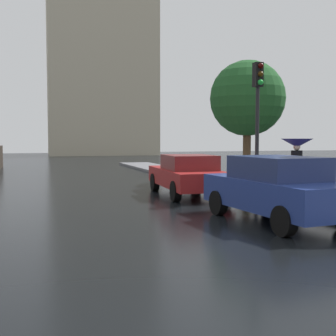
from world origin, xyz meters
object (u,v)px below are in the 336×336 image
pedestrian_with_umbrella_near (297,150)px  car_blue_mid_road (277,188)px  car_red_far_ahead (187,174)px  traffic_light (258,103)px  street_tree_near (247,99)px

pedestrian_with_umbrella_near → car_blue_mid_road: bearing=-118.1°
car_blue_mid_road → car_red_far_ahead: car_blue_mid_road is taller
car_red_far_ahead → pedestrian_with_umbrella_near: 3.65m
car_blue_mid_road → pedestrian_with_umbrella_near: pedestrian_with_umbrella_near is taller
car_blue_mid_road → car_red_far_ahead: size_ratio=0.92×
car_blue_mid_road → traffic_light: traffic_light is taller
street_tree_near → car_blue_mid_road: bearing=-113.8°
car_red_far_ahead → car_blue_mid_road: bearing=-83.3°
car_red_far_ahead → traffic_light: 3.33m
car_red_far_ahead → pedestrian_with_umbrella_near: pedestrian_with_umbrella_near is taller
car_blue_mid_road → car_red_far_ahead: (-0.29, 5.16, -0.07)m
car_blue_mid_road → pedestrian_with_umbrella_near: (2.64, 3.16, 0.79)m
car_blue_mid_road → pedestrian_with_umbrella_near: bearing=45.9°
car_red_far_ahead → street_tree_near: bearing=45.7°
pedestrian_with_umbrella_near → street_tree_near: 6.43m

